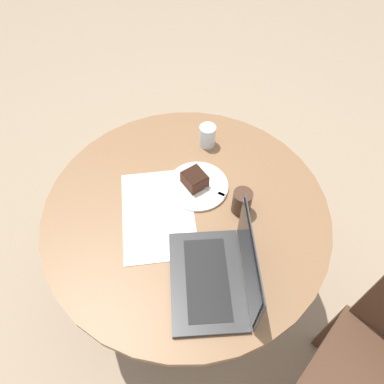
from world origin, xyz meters
The scene contains 9 objects.
ground_plane centered at (0.00, 0.00, 0.00)m, with size 12.00×12.00×0.00m, color gray.
dining_table centered at (0.00, 0.00, 0.57)m, with size 1.06×1.06×0.72m.
paper_document centered at (-0.03, -0.10, 0.72)m, with size 0.46×0.38×0.00m.
plate centered at (-0.07, 0.09, 0.73)m, with size 0.23×0.23×0.01m.
cake_slice centered at (-0.08, 0.08, 0.76)m, with size 0.09×0.09×0.06m.
fork centered at (-0.04, 0.12, 0.73)m, with size 0.16×0.11×0.00m.
coffee_glass centered at (0.09, 0.18, 0.77)m, with size 0.07×0.07×0.10m.
water_glass centered at (-0.25, 0.23, 0.77)m, with size 0.07×0.07×0.10m.
laptop centered at (0.29, -0.04, 0.76)m, with size 0.42×0.37×0.24m.
Camera 1 is at (0.67, -0.34, 1.87)m, focal length 35.00 mm.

